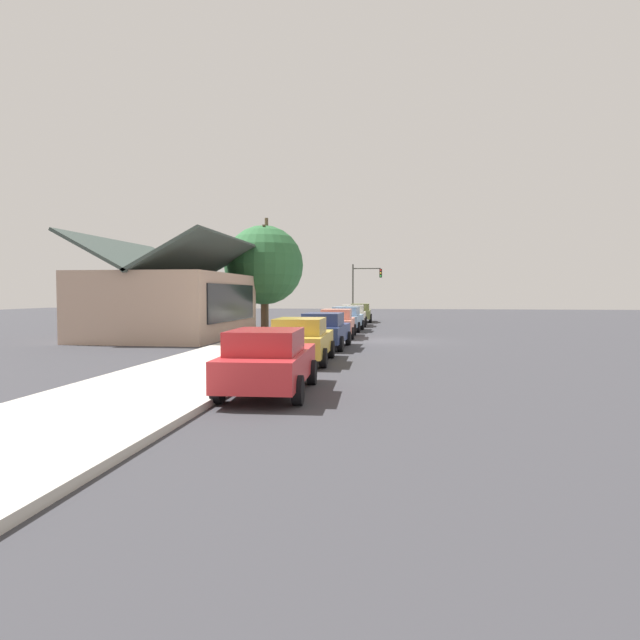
{
  "coord_description": "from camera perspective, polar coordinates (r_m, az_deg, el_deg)",
  "views": [
    {
      "loc": [
        -28.5,
        -0.43,
        2.44
      ],
      "look_at": [
        0.97,
        3.66,
        1.01
      ],
      "focal_mm": 30.77,
      "sensor_mm": 36.0,
      "label": 1
    }
  ],
  "objects": [
    {
      "name": "ground_plane",
      "position": [
        28.6,
        7.02,
        -2.16
      ],
      "size": [
        120.0,
        120.0,
        0.0
      ],
      "primitive_type": "plane",
      "color": "#38383D"
    },
    {
      "name": "traffic_light_main",
      "position": [
        51.56,
        4.62,
        3.91
      ],
      "size": [
        0.37,
        2.79,
        5.2
      ],
      "color": "#383833",
      "rests_on": "ground"
    },
    {
      "name": "storefront_building",
      "position": [
        31.66,
        -15.19,
        1.72
      ],
      "size": [
        10.85,
        7.32,
        5.55
      ],
      "color": "tan",
      "rests_on": "ground"
    },
    {
      "name": "car_mustard",
      "position": [
        19.34,
        -1.93,
        -2.06
      ],
      "size": [
        4.59,
        2.14,
        1.59
      ],
      "rotation": [
        0.0,
        0.0,
        0.03
      ],
      "color": "gold",
      "rests_on": "ground"
    },
    {
      "name": "car_coral",
      "position": [
        30.56,
        1.79,
        -0.29
      ],
      "size": [
        4.77,
        2.12,
        1.59
      ],
      "rotation": [
        0.0,
        0.0,
        0.03
      ],
      "color": "#EA8C75",
      "rests_on": "ground"
    },
    {
      "name": "car_ivory",
      "position": [
        41.49,
        3.46,
        0.5
      ],
      "size": [
        4.72,
        2.13,
        1.59
      ],
      "rotation": [
        0.0,
        0.0,
        0.03
      ],
      "color": "silver",
      "rests_on": "ground"
    },
    {
      "name": "sidewalk_curb",
      "position": [
        29.22,
        -4.03,
        -1.88
      ],
      "size": [
        60.0,
        4.2,
        0.16
      ],
      "primitive_type": "cube",
      "color": "beige",
      "rests_on": "ground"
    },
    {
      "name": "utility_pole_wooden",
      "position": [
        37.11,
        -5.57,
        5.04
      ],
      "size": [
        1.8,
        0.24,
        7.5
      ],
      "color": "brown",
      "rests_on": "ground"
    },
    {
      "name": "car_olive",
      "position": [
        47.26,
        4.21,
        0.77
      ],
      "size": [
        4.78,
        2.07,
        1.59
      ],
      "rotation": [
        0.0,
        0.0,
        0.03
      ],
      "color": "olive",
      "rests_on": "ground"
    },
    {
      "name": "car_navy",
      "position": [
        24.47,
        0.48,
        -1.05
      ],
      "size": [
        4.63,
        2.1,
        1.59
      ],
      "rotation": [
        0.0,
        0.0,
        -0.03
      ],
      "color": "navy",
      "rests_on": "ground"
    },
    {
      "name": "fire_hydrant_red",
      "position": [
        38.5,
        0.99,
        -0.14
      ],
      "size": [
        0.22,
        0.22,
        0.71
      ],
      "color": "red",
      "rests_on": "sidewalk_curb"
    },
    {
      "name": "car_cherry",
      "position": [
        13.38,
        -5.39,
        -4.22
      ],
      "size": [
        4.53,
        2.16,
        1.59
      ],
      "rotation": [
        0.0,
        0.0,
        0.04
      ],
      "color": "red",
      "rests_on": "ground"
    },
    {
      "name": "car_skyblue",
      "position": [
        35.81,
        2.8,
        0.15
      ],
      "size": [
        4.43,
        2.1,
        1.59
      ],
      "rotation": [
        0.0,
        0.0,
        -0.03
      ],
      "color": "#8CB7E0",
      "rests_on": "ground"
    },
    {
      "name": "shade_tree",
      "position": [
        37.29,
        -5.87,
        5.68
      ],
      "size": [
        5.33,
        5.33,
        7.03
      ],
      "color": "brown",
      "rests_on": "ground"
    }
  ]
}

